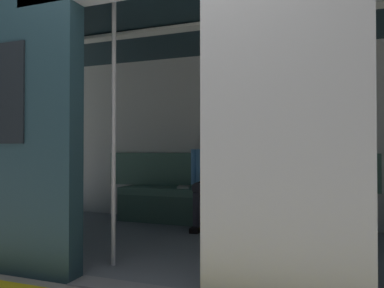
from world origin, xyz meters
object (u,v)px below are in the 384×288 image
(handbag, at_px, (248,184))
(grab_pole_far, at_px, (218,130))
(train_car, at_px, (190,90))
(book, at_px, (184,187))
(grab_pole_door, at_px, (114,131))
(bench_seat, at_px, (224,199))
(person_seated, at_px, (211,172))

(handbag, relative_size, grab_pole_far, 0.12)
(train_car, xyz_separation_m, book, (0.49, -1.08, -1.07))
(book, relative_size, grab_pole_far, 0.10)
(handbag, height_order, grab_pole_door, grab_pole_door)
(bench_seat, bearing_deg, grab_pole_far, 104.11)
(grab_pole_far, bearing_deg, bench_seat, -75.89)
(person_seated, bearing_deg, grab_pole_far, 109.08)
(handbag, bearing_deg, grab_pole_door, 68.87)
(handbag, bearing_deg, bench_seat, 7.40)
(bench_seat, bearing_deg, grab_pole_door, 76.79)
(grab_pole_door, height_order, grab_pole_far, same)
(person_seated, bearing_deg, bench_seat, -159.39)
(person_seated, relative_size, book, 5.32)
(train_car, xyz_separation_m, person_seated, (0.08, -0.95, -0.86))
(bench_seat, height_order, handbag, handbag)
(grab_pole_far, bearing_deg, grab_pole_door, 8.01)
(person_seated, distance_m, grab_pole_far, 1.77)
(handbag, distance_m, book, 0.85)
(person_seated, height_order, grab_pole_door, grab_pole_door)
(person_seated, distance_m, grab_pole_door, 1.82)
(train_car, distance_m, book, 1.60)
(bench_seat, relative_size, book, 12.69)
(train_car, height_order, handbag, train_car)
(person_seated, distance_m, book, 0.48)
(person_seated, xyz_separation_m, grab_pole_far, (-0.56, 1.63, 0.42))
(grab_pole_door, bearing_deg, train_car, -114.38)
(train_car, bearing_deg, person_seated, -85.41)
(handbag, bearing_deg, person_seated, 11.90)
(train_car, bearing_deg, grab_pole_door, 65.62)
(person_seated, height_order, grab_pole_far, grab_pole_far)
(book, height_order, grab_pole_far, grab_pole_far)
(grab_pole_door, xyz_separation_m, grab_pole_far, (-0.84, -0.12, 0.00))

